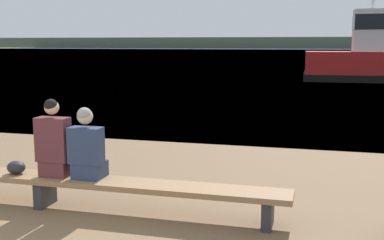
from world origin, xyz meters
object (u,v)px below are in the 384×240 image
person_left (54,144)px  person_right (87,149)px  bench_main (45,181)px  shopping_bag (16,167)px  tugboat_red (369,59)px

person_left → person_right: 0.48m
bench_main → shopping_bag: shopping_bag is taller
person_left → shopping_bag: size_ratio=4.11×
person_left → shopping_bag: person_left is taller
shopping_bag → bench_main: bearing=3.4°
person_left → bench_main: bearing=-178.4°
shopping_bag → tugboat_red: bearing=74.3°
bench_main → person_left: size_ratio=6.31×
person_right → shopping_bag: size_ratio=3.74×
bench_main → tugboat_red: (6.36, 24.05, 0.94)m
person_right → tugboat_red: tugboat_red is taller
person_left → shopping_bag: (-0.59, -0.03, -0.36)m
bench_main → tugboat_red: 24.89m
person_left → tugboat_red: (6.19, 24.04, 0.42)m
shopping_bag → tugboat_red: 25.02m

